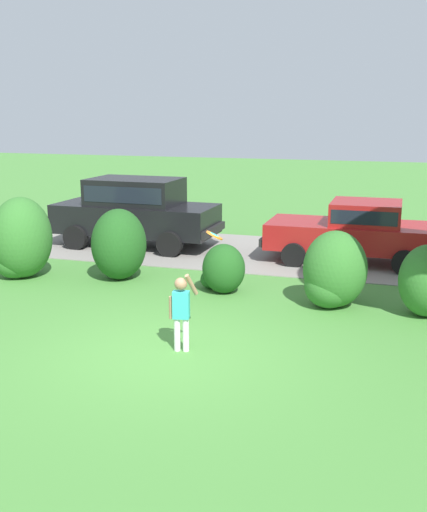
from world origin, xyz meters
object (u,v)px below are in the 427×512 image
parked_sedan (356,229)px  child_thrower (181,308)px  parked_suv (136,209)px  frisbee (214,235)px

parked_sedan → child_thrower: 7.18m
parked_sedan → parked_suv: 6.07m
parked_suv → child_thrower: 7.97m
parked_sedan → parked_suv: bearing=179.1°
parked_suv → child_thrower: size_ratio=3.68×
parked_suv → frisbee: (4.38, -6.70, 0.79)m
parked_sedan → frisbee: (-1.68, -6.60, 1.02)m
parked_sedan → child_thrower: parked_sedan is taller
parked_sedan → frisbee: 6.89m
child_thrower → frisbee: (0.47, 0.24, 1.15)m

